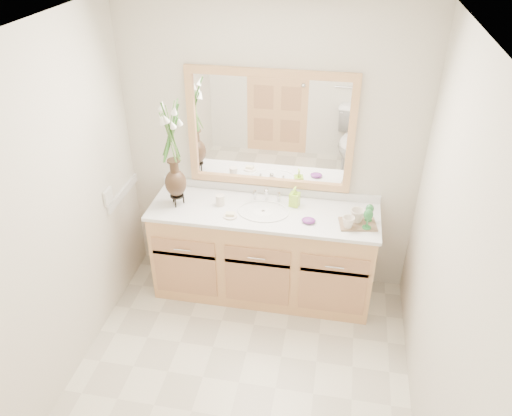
% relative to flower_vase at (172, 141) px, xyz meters
% --- Properties ---
extents(floor, '(2.60, 2.60, 0.00)m').
position_rel_flower_vase_xyz_m(floor, '(0.70, -0.98, -1.39)').
color(floor, beige).
rests_on(floor, ground).
extents(ceiling, '(2.40, 2.60, 0.02)m').
position_rel_flower_vase_xyz_m(ceiling, '(0.70, -0.98, 1.01)').
color(ceiling, white).
rests_on(ceiling, wall_back).
extents(wall_back, '(2.40, 0.02, 2.40)m').
position_rel_flower_vase_xyz_m(wall_back, '(0.70, 0.32, -0.19)').
color(wall_back, beige).
rests_on(wall_back, floor).
extents(wall_left, '(0.02, 2.60, 2.40)m').
position_rel_flower_vase_xyz_m(wall_left, '(-0.50, -0.98, -0.19)').
color(wall_left, beige).
rests_on(wall_left, floor).
extents(wall_right, '(0.02, 2.60, 2.40)m').
position_rel_flower_vase_xyz_m(wall_right, '(1.90, -0.98, -0.19)').
color(wall_right, beige).
rests_on(wall_right, floor).
extents(vanity, '(1.80, 0.55, 0.80)m').
position_rel_flower_vase_xyz_m(vanity, '(0.70, 0.03, -0.99)').
color(vanity, tan).
rests_on(vanity, floor).
extents(counter, '(1.84, 0.57, 0.03)m').
position_rel_flower_vase_xyz_m(counter, '(0.70, 0.03, -0.58)').
color(counter, white).
rests_on(counter, vanity).
extents(sink, '(0.38, 0.34, 0.23)m').
position_rel_flower_vase_xyz_m(sink, '(0.70, 0.01, -0.62)').
color(sink, white).
rests_on(sink, counter).
extents(mirror, '(1.32, 0.04, 0.97)m').
position_rel_flower_vase_xyz_m(mirror, '(0.70, 0.29, 0.01)').
color(mirror, white).
rests_on(mirror, wall_back).
extents(switch_plate, '(0.02, 0.12, 0.12)m').
position_rel_flower_vase_xyz_m(switch_plate, '(-0.48, -0.22, -0.41)').
color(switch_plate, white).
rests_on(switch_plate, wall_left).
extents(flower_vase, '(0.20, 0.20, 0.83)m').
position_rel_flower_vase_xyz_m(flower_vase, '(0.00, 0.00, 0.00)').
color(flower_vase, black).
rests_on(flower_vase, counter).
extents(tumbler, '(0.07, 0.07, 0.09)m').
position_rel_flower_vase_xyz_m(tumbler, '(0.35, 0.05, -0.52)').
color(tumbler, silver).
rests_on(tumbler, counter).
extents(soap_dish, '(0.11, 0.11, 0.04)m').
position_rel_flower_vase_xyz_m(soap_dish, '(0.46, -0.11, -0.55)').
color(soap_dish, silver).
rests_on(soap_dish, counter).
extents(soap_bottle, '(0.08, 0.08, 0.15)m').
position_rel_flower_vase_xyz_m(soap_bottle, '(0.94, 0.15, -0.49)').
color(soap_bottle, '#A6E134').
rests_on(soap_bottle, counter).
extents(purple_dish, '(0.12, 0.10, 0.04)m').
position_rel_flower_vase_xyz_m(purple_dish, '(1.07, -0.08, -0.54)').
color(purple_dish, '#6B297C').
rests_on(purple_dish, counter).
extents(tray, '(0.30, 0.23, 0.01)m').
position_rel_flower_vase_xyz_m(tray, '(1.45, -0.04, -0.56)').
color(tray, brown).
rests_on(tray, counter).
extents(mug_left, '(0.11, 0.11, 0.09)m').
position_rel_flower_vase_xyz_m(mug_left, '(1.37, -0.11, -0.50)').
color(mug_left, silver).
rests_on(mug_left, tray).
extents(mug_right, '(0.15, 0.15, 0.11)m').
position_rel_flower_vase_xyz_m(mug_right, '(1.44, -0.02, -0.49)').
color(mug_right, silver).
rests_on(mug_right, tray).
extents(goblet_front, '(0.07, 0.07, 0.16)m').
position_rel_flower_vase_xyz_m(goblet_front, '(1.51, -0.09, -0.44)').
color(goblet_front, '#256F33').
rests_on(goblet_front, tray).
extents(goblet_back, '(0.06, 0.06, 0.14)m').
position_rel_flower_vase_xyz_m(goblet_back, '(1.52, 0.02, -0.45)').
color(goblet_back, '#256F33').
rests_on(goblet_back, tray).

